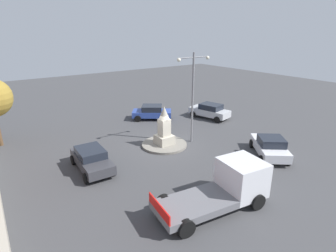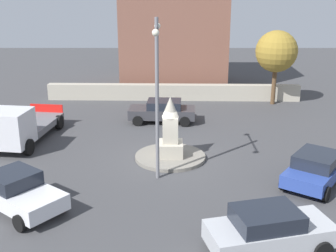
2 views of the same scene
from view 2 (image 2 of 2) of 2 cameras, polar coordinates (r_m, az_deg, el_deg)
The scene contains 12 objects.
ground_plane at distance 21.85m, azimuth 0.30°, elevation -4.31°, with size 80.00×80.00×0.00m, color #424244.
traffic_island at distance 21.82m, azimuth 0.30°, elevation -4.09°, with size 3.55×3.55×0.18m, color gray.
monument at distance 21.34m, azimuth 0.31°, elevation -0.73°, with size 1.25×1.25×3.06m.
streetlamp at distance 18.33m, azimuth -1.47°, elevation 5.54°, with size 3.08×0.28×7.12m.
car_dark_grey_parked_left at distance 27.35m, azimuth -0.72°, elevation 2.03°, with size 2.12×4.24×1.43m.
car_silver_approaching at distance 14.77m, azimuth 13.19°, elevation -13.19°, with size 2.72×4.41×1.52m.
car_white_passing at distance 17.87m, azimuth -19.33°, elevation -8.11°, with size 3.96×4.32×1.49m.
car_blue_parked_right at distance 19.96m, azimuth 18.98°, elevation -5.26°, with size 4.20×3.74×1.44m.
truck_white_far_side at distance 24.49m, azimuth -19.32°, elevation -0.14°, with size 6.12×3.12×2.27m.
stone_boundary_wall at distance 32.79m, azimuth 0.70°, elevation 4.49°, with size 18.99×0.70×1.19m, color #B2AA99.
corner_building at distance 37.29m, azimuth 0.83°, elevation 13.81°, with size 8.56×7.63×11.02m, color brown.
tree_near_wall at distance 31.96m, azimuth 14.14°, elevation 9.50°, with size 2.96×2.96×5.34m.
Camera 2 is at (-20.19, 0.10, 8.36)m, focal length 46.13 mm.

